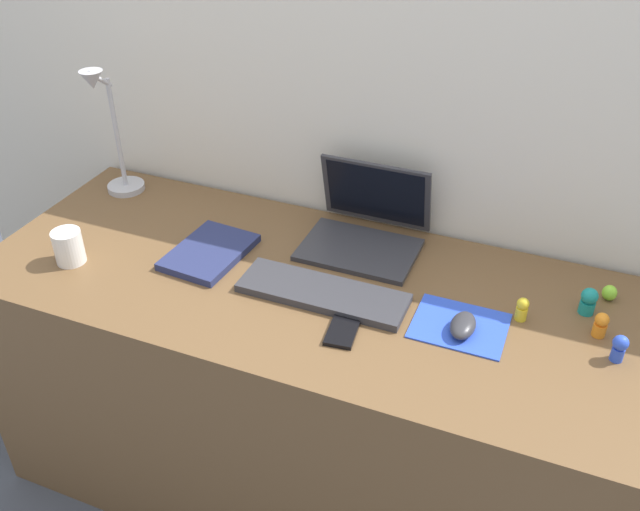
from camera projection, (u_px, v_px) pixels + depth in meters
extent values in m
plane|color=#474C56|center=(312.00, 478.00, 2.13)|extent=(6.00, 6.00, 0.00)
cube|color=silver|center=(361.00, 224.00, 2.03)|extent=(2.89, 0.05, 1.40)
cube|color=brown|center=(311.00, 391.00, 1.92)|extent=(1.69, 0.68, 0.74)
cube|color=#333338|center=(359.00, 250.00, 1.82)|extent=(0.30, 0.21, 0.01)
cube|color=#333338|center=(376.00, 193.00, 1.86)|extent=(0.30, 0.06, 0.20)
cube|color=black|center=(375.00, 194.00, 1.86)|extent=(0.27, 0.05, 0.17)
cube|color=#333338|center=(323.00, 293.00, 1.66)|extent=(0.41, 0.13, 0.02)
cube|color=blue|center=(460.00, 326.00, 1.58)|extent=(0.21, 0.17, 0.00)
ellipsoid|color=#333338|center=(463.00, 325.00, 1.55)|extent=(0.06, 0.10, 0.03)
cube|color=black|center=(344.00, 328.00, 1.56)|extent=(0.08, 0.13, 0.01)
cylinder|color=#B7B7BC|center=(126.00, 187.00, 2.11)|extent=(0.11, 0.11, 0.02)
cylinder|color=#B7B7BC|center=(117.00, 134.00, 2.01)|extent=(0.01, 0.01, 0.33)
cylinder|color=#B7B7BC|center=(100.00, 79.00, 1.89)|extent=(0.01, 0.09, 0.07)
cone|color=#B7B7BC|center=(92.00, 80.00, 1.86)|extent=(0.06, 0.06, 0.05)
cube|color=navy|center=(209.00, 252.00, 1.81)|extent=(0.19, 0.25, 0.02)
cylinder|color=white|center=(69.00, 247.00, 1.77)|extent=(0.07, 0.07, 0.09)
ellipsoid|color=#8CDB33|center=(609.00, 293.00, 1.65)|extent=(0.03, 0.03, 0.04)
cylinder|color=teal|center=(587.00, 307.00, 1.61)|extent=(0.04, 0.04, 0.03)
sphere|color=teal|center=(590.00, 296.00, 1.59)|extent=(0.04, 0.04, 0.04)
cylinder|color=blue|center=(617.00, 354.00, 1.48)|extent=(0.03, 0.03, 0.03)
sphere|color=blue|center=(621.00, 343.00, 1.46)|extent=(0.03, 0.03, 0.03)
cylinder|color=yellow|center=(521.00, 313.00, 1.59)|extent=(0.03, 0.03, 0.03)
sphere|color=yellow|center=(523.00, 304.00, 1.57)|extent=(0.03, 0.03, 0.03)
cylinder|color=orange|center=(599.00, 330.00, 1.54)|extent=(0.03, 0.03, 0.03)
sphere|color=orange|center=(602.00, 320.00, 1.53)|extent=(0.03, 0.03, 0.03)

